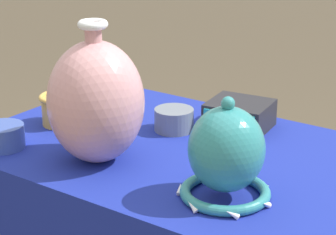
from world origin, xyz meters
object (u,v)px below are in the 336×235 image
mosaic_tile_box (239,115)px  pot_squat_slate (174,120)px  cup_wide_ochre (62,108)px  vase_dome_bell (226,156)px  vase_tall_bulbous (96,101)px  pot_squat_cobalt (3,136)px

mosaic_tile_box → pot_squat_slate: mosaic_tile_box is taller
cup_wide_ochre → pot_squat_slate: bearing=26.1°
pot_squat_slate → mosaic_tile_box: bearing=40.2°
vase_dome_bell → vase_tall_bulbous: bearing=-179.2°
vase_tall_bulbous → vase_dome_bell: bearing=0.8°
vase_tall_bulbous → pot_squat_slate: (0.04, 0.25, -0.11)m
mosaic_tile_box → pot_squat_cobalt: (-0.40, -0.44, -0.01)m
vase_tall_bulbous → mosaic_tile_box: bearing=65.6°
vase_dome_bell → mosaic_tile_box: 0.40m
pot_squat_slate → vase_dome_bell: bearing=-40.1°
vase_tall_bulbous → cup_wide_ochre: (-0.23, 0.12, -0.10)m
mosaic_tile_box → cup_wide_ochre: cup_wide_ochre is taller
mosaic_tile_box → pot_squat_slate: bearing=-146.9°
mosaic_tile_box → cup_wide_ochre: (-0.39, -0.24, 0.01)m
cup_wide_ochre → pot_squat_slate: (0.27, 0.13, -0.01)m
vase_dome_bell → pot_squat_slate: vase_dome_bell is taller
cup_wide_ochre → pot_squat_cobalt: 0.20m
pot_squat_slate → vase_tall_bulbous: bearing=-98.0°
vase_tall_bulbous → cup_wide_ochre: vase_tall_bulbous is taller
vase_tall_bulbous → cup_wide_ochre: 0.28m
pot_squat_cobalt → mosaic_tile_box: bearing=47.7°
pot_squat_slate → pot_squat_cobalt: 0.42m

